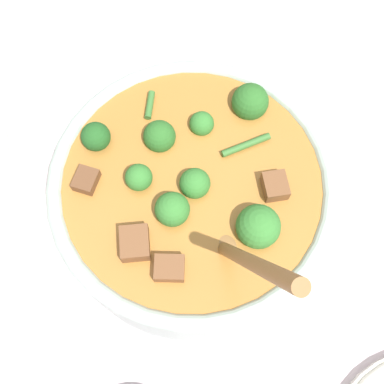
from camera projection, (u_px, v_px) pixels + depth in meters
The scene contains 2 objects.
ground_plane at pixel (192, 212), 0.56m from camera, with size 4.00×4.00×0.00m, color silver.
stew_bowl at pixel (192, 194), 0.51m from camera, with size 0.30×0.29×0.26m.
Camera 1 is at (0.17, -0.09, 0.53)m, focal length 45.00 mm.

